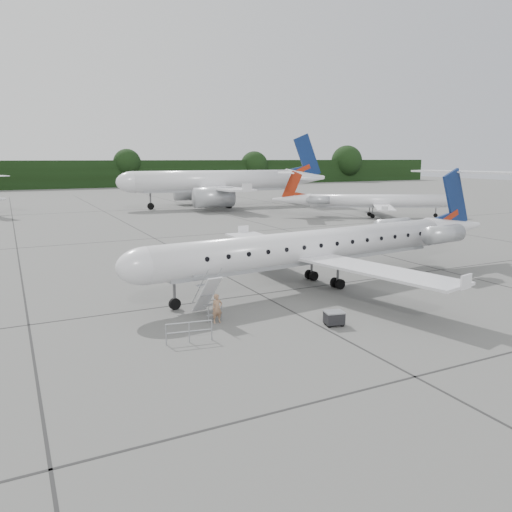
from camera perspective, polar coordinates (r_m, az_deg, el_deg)
name	(u,v)px	position (r m, az deg, el deg)	size (l,w,h in m)	color
ground	(368,293)	(33.58, 12.68, -4.11)	(320.00, 320.00, 0.00)	slate
treeline	(84,174)	(156.45, -19.11, 8.83)	(260.00, 4.00, 8.00)	black
main_regional_jet	(313,230)	(33.90, 6.54, 2.93)	(30.23, 21.77, 7.75)	silver
airstair	(207,296)	(27.72, -5.66, -4.53)	(0.85, 2.13, 2.43)	silver
passenger	(217,308)	(26.81, -4.46, -6.00)	(0.58, 0.38, 1.58)	#946D50
safety_railing	(189,332)	(24.28, -7.64, -8.64)	(2.20, 0.08, 1.00)	#979A9F
baggage_cart	(334,318)	(26.73, 8.91, -7.00)	(0.96, 0.78, 0.83)	black
bg_narrowbody	(214,170)	(89.78, -4.80, 9.72)	(36.22, 26.08, 13.00)	silver
bg_regional_right	(378,194)	(76.59, 13.78, 6.85)	(25.68, 18.49, 6.74)	silver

